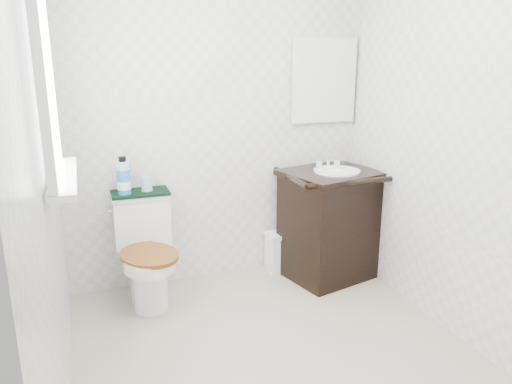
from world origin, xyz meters
TOP-DOWN VIEW (x-y plane):
  - floor at (0.00, 0.00)m, footprint 2.40×2.40m
  - wall_back at (0.00, 1.20)m, footprint 2.40×0.00m
  - wall_front at (0.00, -1.20)m, footprint 2.40×0.00m
  - wall_left at (-1.10, 0.00)m, footprint 0.00×2.40m
  - wall_right at (1.10, 0.00)m, footprint 0.00×2.40m
  - window at (-1.07, 0.25)m, footprint 0.02×0.70m
  - mirror at (0.82, 1.18)m, footprint 0.50×0.02m
  - toilet at (-0.59, 0.97)m, footprint 0.45×0.65m
  - vanity at (0.77, 0.90)m, footprint 0.76×0.69m
  - trash_bin at (0.45, 1.10)m, footprint 0.23×0.19m
  - towel at (-0.59, 1.09)m, footprint 0.38×0.22m
  - mouthwash_bottle at (-0.69, 1.06)m, footprint 0.09×0.09m
  - cup at (-0.54, 1.09)m, footprint 0.08×0.08m
  - soap_bar at (0.71, 1.00)m, footprint 0.06×0.04m

SIDE VIEW (x-z plane):
  - floor at x=0.00m, z-range 0.00..0.00m
  - trash_bin at x=0.45m, z-range 0.00..0.32m
  - toilet at x=-0.59m, z-range -0.04..0.69m
  - vanity at x=0.77m, z-range -0.03..0.89m
  - towel at x=-0.59m, z-range 0.73..0.74m
  - cup at x=-0.54m, z-range 0.74..0.84m
  - soap_bar at x=0.71m, z-range 0.82..0.84m
  - mouthwash_bottle at x=-0.69m, z-range 0.73..0.99m
  - wall_back at x=0.00m, z-range 0.00..2.40m
  - wall_front at x=0.00m, z-range 0.00..2.40m
  - wall_left at x=-1.10m, z-range 0.00..2.40m
  - wall_right at x=1.10m, z-range 0.00..2.40m
  - mirror at x=0.82m, z-range 1.15..1.75m
  - window at x=-1.07m, z-range 1.10..2.00m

